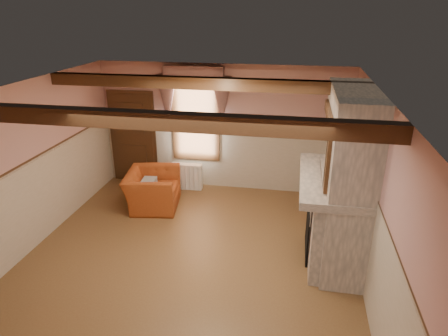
% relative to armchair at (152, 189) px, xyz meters
% --- Properties ---
extents(floor, '(5.50, 6.00, 0.01)m').
position_rel_armchair_xyz_m(floor, '(1.24, -1.72, -0.38)').
color(floor, brown).
rests_on(floor, ground).
extents(ceiling, '(5.50, 6.00, 0.01)m').
position_rel_armchair_xyz_m(ceiling, '(1.24, -1.72, 2.42)').
color(ceiling, silver).
rests_on(ceiling, wall_back).
extents(wall_back, '(5.50, 0.02, 2.80)m').
position_rel_armchair_xyz_m(wall_back, '(1.24, 1.28, 1.02)').
color(wall_back, tan).
rests_on(wall_back, floor).
extents(wall_front, '(5.50, 0.02, 2.80)m').
position_rel_armchair_xyz_m(wall_front, '(1.24, -4.72, 1.02)').
color(wall_front, tan).
rests_on(wall_front, floor).
extents(wall_left, '(0.02, 6.00, 2.80)m').
position_rel_armchair_xyz_m(wall_left, '(-1.51, -1.72, 1.02)').
color(wall_left, tan).
rests_on(wall_left, floor).
extents(wall_right, '(0.02, 6.00, 2.80)m').
position_rel_armchair_xyz_m(wall_right, '(3.99, -1.72, 1.02)').
color(wall_right, tan).
rests_on(wall_right, floor).
extents(wainscot, '(5.50, 6.00, 1.50)m').
position_rel_armchair_xyz_m(wainscot, '(1.24, -1.72, 0.37)').
color(wainscot, '#C4B39E').
rests_on(wainscot, floor).
extents(chair_rail, '(5.50, 6.00, 0.08)m').
position_rel_armchair_xyz_m(chair_rail, '(1.24, -1.72, 1.12)').
color(chair_rail, black).
rests_on(chair_rail, wainscot).
extents(firebox, '(0.20, 0.95, 0.90)m').
position_rel_armchair_xyz_m(firebox, '(3.24, -1.12, 0.07)').
color(firebox, black).
rests_on(firebox, floor).
extents(armchair, '(1.18, 1.31, 0.76)m').
position_rel_armchair_xyz_m(armchair, '(0.00, 0.00, 0.00)').
color(armchair, '#994219').
rests_on(armchair, floor).
extents(side_table, '(0.60, 0.60, 0.55)m').
position_rel_armchair_xyz_m(side_table, '(0.06, -0.29, -0.10)').
color(side_table, brown).
rests_on(side_table, floor).
extents(book_stack, '(0.29, 0.34, 0.20)m').
position_rel_armchair_xyz_m(book_stack, '(0.07, -0.31, 0.27)').
color(book_stack, '#B7AD8C').
rests_on(book_stack, side_table).
extents(radiator, '(0.70, 0.20, 0.60)m').
position_rel_armchair_xyz_m(radiator, '(0.46, 0.98, -0.08)').
color(radiator, white).
rests_on(radiator, floor).
extents(bowl, '(0.35, 0.35, 0.09)m').
position_rel_armchair_xyz_m(bowl, '(3.49, -1.30, 1.08)').
color(bowl, brown).
rests_on(bowl, mantel).
extents(mantel_clock, '(0.14, 0.24, 0.20)m').
position_rel_armchair_xyz_m(mantel_clock, '(3.49, -0.58, 1.14)').
color(mantel_clock, black).
rests_on(mantel_clock, mantel).
extents(oil_lamp, '(0.11, 0.11, 0.28)m').
position_rel_armchair_xyz_m(oil_lamp, '(3.49, -0.80, 1.18)').
color(oil_lamp, gold).
rests_on(oil_lamp, mantel).
extents(candle_red, '(0.06, 0.06, 0.16)m').
position_rel_armchair_xyz_m(candle_red, '(3.49, -1.83, 1.12)').
color(candle_red, '#A31814').
rests_on(candle_red, mantel).
extents(jar_yellow, '(0.06, 0.06, 0.12)m').
position_rel_armchair_xyz_m(jar_yellow, '(3.49, -1.73, 1.10)').
color(jar_yellow, gold).
rests_on(jar_yellow, mantel).
extents(fireplace, '(0.85, 2.00, 2.80)m').
position_rel_armchair_xyz_m(fireplace, '(3.67, -1.12, 1.02)').
color(fireplace, gray).
rests_on(fireplace, floor).
extents(mantel, '(1.05, 2.05, 0.12)m').
position_rel_armchair_xyz_m(mantel, '(3.49, -1.12, 0.98)').
color(mantel, gray).
rests_on(mantel, fireplace).
extents(overmantel_mirror, '(0.06, 1.44, 1.04)m').
position_rel_armchair_xyz_m(overmantel_mirror, '(3.30, -1.12, 1.59)').
color(overmantel_mirror, silver).
rests_on(overmantel_mirror, fireplace).
extents(door, '(1.10, 0.10, 2.10)m').
position_rel_armchair_xyz_m(door, '(-0.86, 1.22, 0.67)').
color(door, black).
rests_on(door, floor).
extents(window, '(1.06, 0.08, 2.02)m').
position_rel_armchair_xyz_m(window, '(0.64, 1.25, 1.27)').
color(window, white).
rests_on(window, wall_back).
extents(window_drapes, '(1.30, 0.14, 1.40)m').
position_rel_armchair_xyz_m(window_drapes, '(0.64, 1.16, 1.87)').
color(window_drapes, gray).
rests_on(window_drapes, wall_back).
extents(ceiling_beam_front, '(5.50, 0.18, 0.20)m').
position_rel_armchair_xyz_m(ceiling_beam_front, '(1.24, -2.92, 2.32)').
color(ceiling_beam_front, black).
rests_on(ceiling_beam_front, ceiling).
extents(ceiling_beam_back, '(5.50, 0.18, 0.20)m').
position_rel_armchair_xyz_m(ceiling_beam_back, '(1.24, -0.52, 2.32)').
color(ceiling_beam_back, black).
rests_on(ceiling_beam_back, ceiling).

